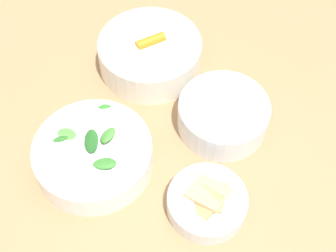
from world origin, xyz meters
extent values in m
cube|color=#99724C|center=(0.00, 0.00, 0.73)|extent=(1.02, 1.02, 0.03)
cube|color=olive|center=(-0.45, 0.45, 0.36)|extent=(0.06, 0.06, 0.71)
cylinder|color=silver|center=(-0.06, 0.11, 0.77)|extent=(0.19, 0.19, 0.06)
torus|color=silver|center=(-0.06, 0.11, 0.80)|extent=(0.19, 0.19, 0.01)
cylinder|color=orange|center=(-0.05, 0.11, 0.79)|extent=(0.04, 0.05, 0.02)
cylinder|color=orange|center=(-0.05, 0.08, 0.78)|extent=(0.05, 0.05, 0.02)
cylinder|color=orange|center=(-0.08, 0.07, 0.78)|extent=(0.03, 0.06, 0.02)
cylinder|color=orange|center=(-0.05, 0.11, 0.80)|extent=(0.05, 0.05, 0.02)
cylinder|color=white|center=(-0.09, -0.12, 0.76)|extent=(0.19, 0.19, 0.05)
torus|color=white|center=(-0.09, -0.12, 0.79)|extent=(0.19, 0.19, 0.01)
ellipsoid|color=#3D8433|center=(-0.06, -0.14, 0.79)|extent=(0.05, 0.04, 0.03)
ellipsoid|color=#4C933D|center=(-0.07, -0.09, 0.79)|extent=(0.04, 0.05, 0.04)
ellipsoid|color=#2D7028|center=(-0.15, -0.11, 0.78)|extent=(0.04, 0.03, 0.03)
ellipsoid|color=#235B23|center=(-0.09, -0.11, 0.80)|extent=(0.03, 0.04, 0.03)
ellipsoid|color=#2D7028|center=(-0.10, -0.04, 0.78)|extent=(0.05, 0.05, 0.03)
ellipsoid|color=#4C933D|center=(-0.14, -0.10, 0.79)|extent=(0.04, 0.03, 0.01)
cylinder|color=silver|center=(0.10, 0.01, 0.77)|extent=(0.15, 0.15, 0.05)
torus|color=silver|center=(0.10, 0.01, 0.79)|extent=(0.15, 0.15, 0.01)
cylinder|color=#9E6B4C|center=(0.10, 0.01, 0.76)|extent=(0.14, 0.14, 0.03)
ellipsoid|color=#8E5B3D|center=(0.07, 0.05, 0.78)|extent=(0.01, 0.01, 0.01)
ellipsoid|color=#AD7551|center=(0.05, -0.01, 0.78)|extent=(0.01, 0.01, 0.01)
ellipsoid|color=#8E5B3D|center=(0.12, -0.04, 0.78)|extent=(0.01, 0.01, 0.01)
ellipsoid|color=#8E5B3D|center=(0.08, 0.04, 0.78)|extent=(0.01, 0.01, 0.01)
ellipsoid|color=#A36B4C|center=(0.11, -0.04, 0.78)|extent=(0.01, 0.01, 0.01)
ellipsoid|color=#A36B4C|center=(0.10, -0.05, 0.78)|extent=(0.01, 0.01, 0.01)
ellipsoid|color=#AD7551|center=(0.04, -0.01, 0.78)|extent=(0.01, 0.01, 0.01)
ellipsoid|color=#AD7551|center=(0.08, 0.06, 0.78)|extent=(0.01, 0.01, 0.01)
ellipsoid|color=#AD7551|center=(0.06, -0.04, 0.78)|extent=(0.01, 0.01, 0.01)
ellipsoid|color=#A36B4C|center=(0.09, 0.03, 0.78)|extent=(0.01, 0.01, 0.01)
cylinder|color=#E0A88E|center=(0.14, 0.00, 0.79)|extent=(0.03, 0.03, 0.01)
cylinder|color=tan|center=(0.12, -0.03, 0.79)|extent=(0.03, 0.03, 0.01)
cylinder|color=beige|center=(0.13, -0.02, 0.78)|extent=(0.03, 0.03, 0.01)
cylinder|color=silver|center=(0.10, -0.15, 0.76)|extent=(0.12, 0.12, 0.03)
torus|color=silver|center=(0.10, -0.15, 0.77)|extent=(0.12, 0.12, 0.01)
cube|color=tan|center=(0.10, -0.15, 0.76)|extent=(0.04, 0.04, 0.02)
cube|color=tan|center=(0.13, -0.15, 0.77)|extent=(0.05, 0.06, 0.01)
cube|color=tan|center=(0.10, -0.14, 0.77)|extent=(0.05, 0.05, 0.02)
cube|color=tan|center=(0.09, -0.16, 0.77)|extent=(0.06, 0.06, 0.02)
cube|color=tan|center=(0.10, -0.14, 0.77)|extent=(0.07, 0.07, 0.02)
camera|label=1|loc=(0.11, -0.46, 1.39)|focal=50.00mm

